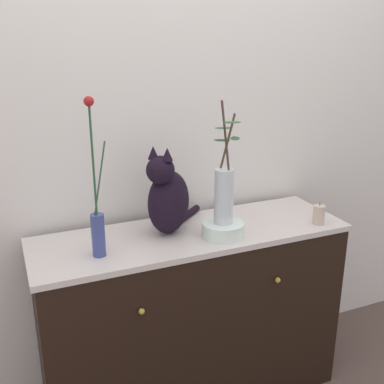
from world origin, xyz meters
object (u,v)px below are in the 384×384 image
at_px(sideboard, 192,316).
at_px(cat_sitting, 168,197).
at_px(vase_glass_clear, 224,192).
at_px(candle_pillar, 319,215).
at_px(vase_slim_green, 97,220).
at_px(bowl_porcelain, 223,229).

bearing_deg(sideboard, cat_sitting, 160.79).
bearing_deg(vase_glass_clear, sideboard, 138.72).
distance_m(cat_sitting, vase_glass_clear, 0.24).
relative_size(sideboard, cat_sitting, 3.54).
bearing_deg(candle_pillar, sideboard, 165.77).
xyz_separation_m(cat_sitting, vase_glass_clear, (0.20, -0.12, 0.03)).
xyz_separation_m(vase_slim_green, bowl_porcelain, (0.52, -0.02, -0.12)).
height_order(bowl_porcelain, candle_pillar, candle_pillar).
relative_size(cat_sitting, vase_slim_green, 0.64).
distance_m(cat_sitting, bowl_porcelain, 0.27).
relative_size(bowl_porcelain, candle_pillar, 1.78).
height_order(sideboard, vase_slim_green, vase_slim_green).
xyz_separation_m(bowl_porcelain, candle_pillar, (0.45, -0.05, 0.01)).
bearing_deg(cat_sitting, vase_slim_green, -162.02).
distance_m(sideboard, vase_slim_green, 0.71).
relative_size(cat_sitting, candle_pillar, 3.91).
distance_m(cat_sitting, vase_slim_green, 0.34).
height_order(sideboard, cat_sitting, cat_sitting).
bearing_deg(sideboard, candle_pillar, -14.23).
height_order(bowl_porcelain, vase_glass_clear, vase_glass_clear).
xyz_separation_m(sideboard, cat_sitting, (-0.10, 0.03, 0.58)).
distance_m(bowl_porcelain, candle_pillar, 0.45).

